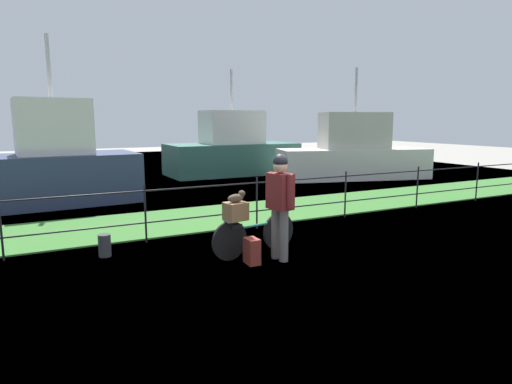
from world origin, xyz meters
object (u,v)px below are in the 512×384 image
Objects in this scene: wooden_crate at (236,211)px; cyclist_person at (280,197)px; mooring_bollard at (105,245)px; moored_boat_near at (232,151)px; moored_boat_far at (354,155)px; terrier_dog at (237,197)px; backpack_on_paving at (252,251)px; bicycle_main at (254,235)px; moored_boat_mid at (56,166)px.

cyclist_person reaches higher than wooden_crate.
wooden_crate is 2.22m from mooring_bollard.
moored_boat_near reaches higher than moored_boat_far.
terrier_dog is at bearing -30.36° from mooring_bollard.
mooring_bollard is (-1.95, 1.43, -0.02)m from backpack_on_paving.
wooden_crate is 0.06× the size of moored_boat_far.
terrier_dog reaches higher than bicycle_main.
moored_boat_near is at bearing 67.58° from bicycle_main.
bicycle_main is 0.82m from cyclist_person.
wooden_crate is 11.15m from moored_boat_near.
moored_boat_near reaches higher than wooden_crate.
wooden_crate is at bearing -159.50° from backpack_on_paving.
wooden_crate is 0.67m from backpack_on_paving.
moored_boat_mid is at bearing 111.74° from bicycle_main.
mooring_bollard is 0.06× the size of moored_boat_far.
wooden_crate is 0.06× the size of moored_boat_near.
bicycle_main is 0.96× the size of cyclist_person.
bicycle_main is 0.28× the size of moored_boat_far.
bicycle_main is 0.57m from wooden_crate.
bicycle_main is at bearing 9.74° from terrier_dog.
moored_boat_near is at bearing 54.98° from mooring_bollard.
bicycle_main is 0.48m from backpack_on_paving.
bicycle_main is 4.44× the size of mooring_bollard.
moored_boat_near is at bearing 28.75° from moored_boat_mid.
bicycle_main is 5.00× the size of terrier_dog.
moored_boat_mid reaches higher than backpack_on_paving.
bicycle_main is at bearing 150.00° from backpack_on_paving.
moored_boat_far is (3.47, -3.38, -0.04)m from moored_boat_near.
moored_boat_near is (6.37, 9.09, 0.75)m from mooring_bollard.
mooring_bollard is at bearing 154.76° from bicycle_main.
terrier_dog is 0.06× the size of moored_boat_near.
moored_boat_near is (4.51, 10.18, -0.06)m from terrier_dog.
cyclist_person reaches higher than terrier_dog.
moored_boat_near is (4.42, 10.52, 0.73)m from backpack_on_paving.
mooring_bollard is (-1.86, 1.09, -0.81)m from terrier_dog.
moored_boat_near reaches higher than backpack_on_paving.
moored_boat_far reaches higher than wooden_crate.
mooring_bollard is at bearing -124.96° from backpack_on_paving.
moored_boat_far is (7.41, 7.16, -0.11)m from cyclist_person.
cyclist_person is 2.95m from mooring_bollard.
backpack_on_paving is at bearing -112.77° from moored_boat_near.
backpack_on_paving is 10.66m from moored_boat_far.
backpack_on_paving is (0.09, -0.34, -0.80)m from terrier_dog.
backpack_on_paving is at bearing -121.21° from bicycle_main.
terrier_dog reaches higher than backpack_on_paving.
moored_boat_far is (9.84, 5.71, 0.71)m from mooring_bollard.
terrier_dog is at bearing -170.26° from bicycle_main.
moored_boat_far is (10.21, 0.31, -0.10)m from moored_boat_mid.
moored_boat_near is at bearing 66.02° from wooden_crate.
terrier_dog is 0.87m from backpack_on_paving.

